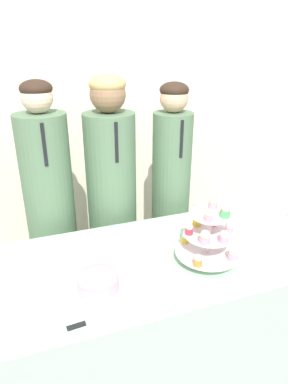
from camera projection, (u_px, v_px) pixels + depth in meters
The scene contains 8 objects.
wall_back at pixel (90, 88), 2.47m from camera, with size 9.00×0.06×2.70m.
table at pixel (153, 317), 1.75m from camera, with size 1.76×0.74×0.73m.
round_cake at pixel (98, 282), 1.37m from camera, with size 0.24×0.24×0.10m.
cake_knife at pixel (88, 323), 1.23m from camera, with size 0.23×0.04×0.01m.
cupcake_stand at pixel (210, 233), 1.52m from camera, with size 0.29×0.29×0.30m.
student_0 at pixel (52, 218), 2.01m from camera, with size 0.28×0.28×1.49m.
student_1 at pixel (112, 207), 2.11m from camera, with size 0.30×0.30×1.50m.
student_2 at pixel (170, 200), 2.24m from camera, with size 0.24×0.25×1.45m.
Camera 1 is at (-0.50, -0.88, 1.65)m, focal length 32.00 mm.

